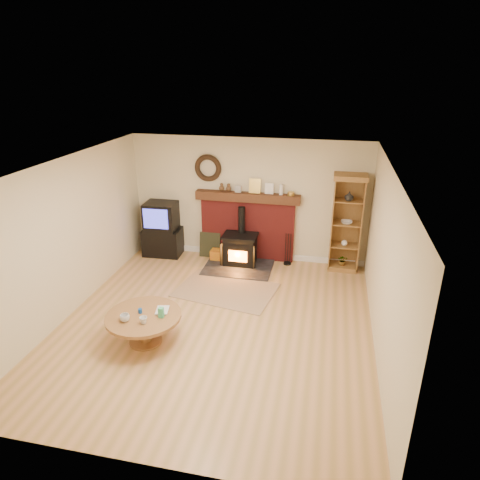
% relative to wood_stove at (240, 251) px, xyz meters
% --- Properties ---
extents(ground, '(5.50, 5.50, 0.00)m').
position_rel_wood_stove_xyz_m(ground, '(0.08, -2.27, -0.32)').
color(ground, '#AF8749').
rests_on(ground, ground).
extents(room_shell, '(5.02, 5.52, 2.61)m').
position_rel_wood_stove_xyz_m(room_shell, '(0.06, -2.17, 1.40)').
color(room_shell, beige).
rests_on(room_shell, ground).
extents(chimney_breast, '(2.20, 0.22, 1.78)m').
position_rel_wood_stove_xyz_m(chimney_breast, '(0.08, 0.40, 0.48)').
color(chimney_breast, maroon).
rests_on(chimney_breast, ground).
extents(wood_stove, '(1.40, 1.00, 1.23)m').
position_rel_wood_stove_xyz_m(wood_stove, '(0.00, 0.00, 0.00)').
color(wood_stove, black).
rests_on(wood_stove, ground).
extents(area_rug, '(1.97, 1.52, 0.01)m').
position_rel_wood_stove_xyz_m(area_rug, '(-0.02, -1.15, -0.31)').
color(area_rug, brown).
rests_on(area_rug, ground).
extents(tv_unit, '(0.84, 0.61, 1.20)m').
position_rel_wood_stove_xyz_m(tv_unit, '(-1.79, 0.20, 0.25)').
color(tv_unit, black).
rests_on(tv_unit, ground).
extents(curio_cabinet, '(0.64, 0.46, 2.00)m').
position_rel_wood_stove_xyz_m(curio_cabinet, '(2.12, 0.29, 0.68)').
color(curio_cabinet, brown).
rests_on(curio_cabinet, ground).
extents(firelog_box, '(0.38, 0.24, 0.23)m').
position_rel_wood_stove_xyz_m(firelog_box, '(-0.48, 0.13, -0.20)').
color(firelog_box, '#EEB00F').
rests_on(firelog_box, ground).
extents(leaning_painting, '(0.46, 0.12, 0.55)m').
position_rel_wood_stove_xyz_m(leaning_painting, '(-0.73, 0.28, -0.04)').
color(leaning_painting, black).
rests_on(leaning_painting, ground).
extents(fire_tools, '(0.16, 0.16, 0.70)m').
position_rel_wood_stove_xyz_m(fire_tools, '(0.99, 0.23, -0.19)').
color(fire_tools, black).
rests_on(fire_tools, ground).
extents(coffee_table, '(1.13, 1.13, 0.64)m').
position_rel_wood_stove_xyz_m(coffee_table, '(-0.84, -2.98, 0.07)').
color(coffee_table, brown).
rests_on(coffee_table, ground).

